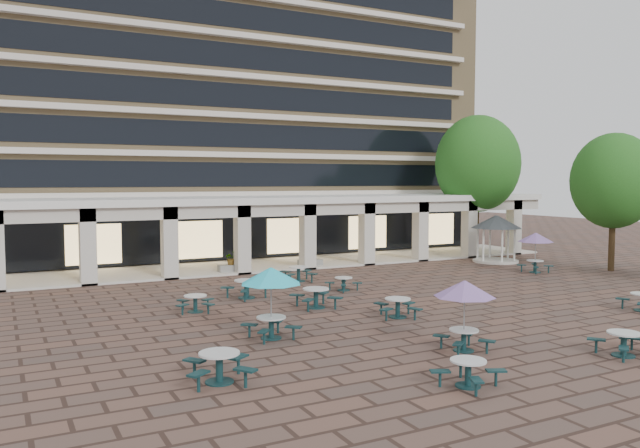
# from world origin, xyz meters

# --- Properties ---
(ground) EXTENTS (120.00, 120.00, 0.00)m
(ground) POSITION_xyz_m (0.00, 0.00, 0.00)
(ground) COLOR brown
(ground) RESTS_ON ground
(apartment_building) EXTENTS (40.00, 15.50, 25.20)m
(apartment_building) POSITION_xyz_m (0.00, 25.47, 12.60)
(apartment_building) COLOR tan
(apartment_building) RESTS_ON ground
(retail_arcade) EXTENTS (42.00, 6.60, 4.40)m
(retail_arcade) POSITION_xyz_m (0.00, 14.80, 3.00)
(retail_arcade) COLOR white
(retail_arcade) RESTS_ON ground
(picnic_table_0) EXTENTS (2.09, 2.09, 0.83)m
(picnic_table_0) POSITION_xyz_m (-9.49, -5.77, 0.49)
(picnic_table_0) COLOR #123536
(picnic_table_0) RESTS_ON ground
(picnic_table_1) EXTENTS (1.93, 1.93, 0.72)m
(picnic_table_1) POSITION_xyz_m (-3.80, -9.08, 0.43)
(picnic_table_1) COLOR #123536
(picnic_table_1) RESTS_ON ground
(picnic_table_2) EXTENTS (1.84, 1.84, 0.75)m
(picnic_table_2) POSITION_xyz_m (2.38, -9.07, 0.45)
(picnic_table_2) COLOR #123536
(picnic_table_2) RESTS_ON ground
(picnic_table_4) EXTENTS (2.12, 2.12, 2.45)m
(picnic_table_4) POSITION_xyz_m (-6.44, -2.11, 2.08)
(picnic_table_4) COLOR #123536
(picnic_table_4) RESTS_ON ground
(picnic_table_5) EXTENTS (1.97, 1.97, 0.84)m
(picnic_table_5) POSITION_xyz_m (-2.73, 1.79, 0.50)
(picnic_table_5) COLOR #123536
(picnic_table_5) RESTS_ON ground
(picnic_table_6) EXTENTS (1.95, 1.95, 2.25)m
(picnic_table_6) POSITION_xyz_m (-1.62, -6.36, 1.91)
(picnic_table_6) COLOR #123536
(picnic_table_6) RESTS_ON ground
(picnic_table_8) EXTENTS (1.84, 1.84, 0.70)m
(picnic_table_8) POSITION_xyz_m (-7.52, 3.32, 0.42)
(picnic_table_8) COLOR #123536
(picnic_table_8) RESTS_ON ground
(picnic_table_9) EXTENTS (2.06, 2.06, 0.80)m
(picnic_table_9) POSITION_xyz_m (-0.38, 8.45, 0.48)
(picnic_table_9) COLOR #123536
(picnic_table_9) RESTS_ON ground
(picnic_table_10) EXTENTS (2.09, 2.09, 0.77)m
(picnic_table_10) POSITION_xyz_m (-0.70, -1.34, 0.46)
(picnic_table_10) COLOR #123536
(picnic_table_10) RESTS_ON ground
(picnic_table_11) EXTENTS (2.03, 2.03, 2.34)m
(picnic_table_11) POSITION_xyz_m (13.32, 4.91, 1.99)
(picnic_table_11) COLOR #123536
(picnic_table_11) RESTS_ON ground
(picnic_table_12) EXTENTS (2.26, 2.26, 0.84)m
(picnic_table_12) POSITION_xyz_m (-4.57, 5.23, 0.50)
(picnic_table_12) COLOR #123536
(picnic_table_12) RESTS_ON ground
(picnic_table_13) EXTENTS (1.71, 1.71, 0.66)m
(picnic_table_13) POSITION_xyz_m (0.38, 4.90, 0.39)
(picnic_table_13) COLOR #123536
(picnic_table_13) RESTS_ON ground
(gazebo) EXTENTS (3.32, 3.32, 3.09)m
(gazebo) POSITION_xyz_m (14.67, 9.62, 2.33)
(gazebo) COLOR beige
(gazebo) RESTS_ON ground
(tree_east_a) EXTENTS (4.94, 4.94, 8.23)m
(tree_east_a) POSITION_xyz_m (17.92, 3.34, 5.38)
(tree_east_a) COLOR #43321B
(tree_east_a) RESTS_ON ground
(tree_east_c) EXTENTS (6.06, 6.06, 10.09)m
(tree_east_c) POSITION_xyz_m (16.09, 13.15, 6.60)
(tree_east_c) COLOR #43321B
(tree_east_c) RESTS_ON ground
(planter_left) EXTENTS (1.50, 0.76, 1.30)m
(planter_left) POSITION_xyz_m (-2.62, 12.90, 0.54)
(planter_left) COLOR gray
(planter_left) RESTS_ON ground
(planter_right) EXTENTS (1.50, 0.67, 1.27)m
(planter_right) POSITION_xyz_m (2.54, 12.90, 0.51)
(planter_right) COLOR gray
(planter_right) RESTS_ON ground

